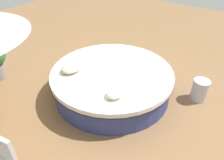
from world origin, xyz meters
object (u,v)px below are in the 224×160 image
Objects in this scene: round_bed at (112,82)px; throw_pillow_1 at (116,92)px; side_table at (200,90)px; throw_pillow_0 at (72,67)px.

throw_pillow_1 is at bearing 40.55° from round_bed.
throw_pillow_1 is at bearing -35.77° from side_table.
side_table is at bearing 120.92° from throw_pillow_0.
throw_pillow_1 reaches higher than side_table.
throw_pillow_0 is at bearing -96.48° from throw_pillow_1.
round_bed is at bearing -139.45° from throw_pillow_1.
round_bed is 2.00m from side_table.
round_bed is 0.98m from throw_pillow_0.
throw_pillow_1 is (0.15, 1.31, -0.00)m from throw_pillow_0.
side_table is (-1.49, 2.49, -0.44)m from throw_pillow_0.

